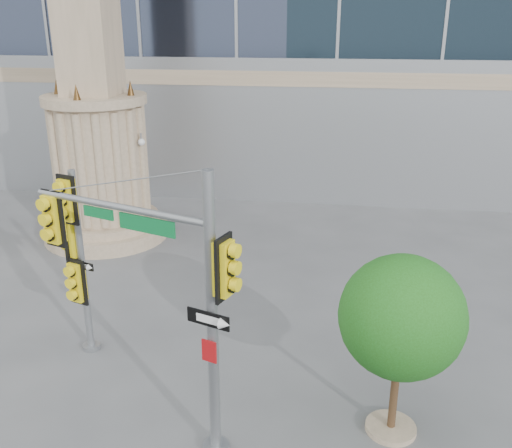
# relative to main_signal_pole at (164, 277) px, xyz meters

# --- Properties ---
(ground) EXTENTS (120.00, 120.00, 0.00)m
(ground) POSITION_rel_main_signal_pole_xyz_m (0.69, 0.81, -3.34)
(ground) COLOR #545456
(ground) RESTS_ON ground
(monument) EXTENTS (4.40, 4.40, 16.60)m
(monument) POSITION_rel_main_signal_pole_xyz_m (-5.31, 9.81, 2.18)
(monument) COLOR gray
(monument) RESTS_ON ground
(main_signal_pole) EXTENTS (4.01, 1.74, 5.39)m
(main_signal_pole) POSITION_rel_main_signal_pole_xyz_m (0.00, 0.00, 0.00)
(main_signal_pole) COLOR slate
(main_signal_pole) RESTS_ON ground
(secondary_signal_pole) EXTENTS (0.77, 0.72, 4.48)m
(secondary_signal_pole) POSITION_rel_main_signal_pole_xyz_m (-2.88, 2.52, -0.71)
(secondary_signal_pole) COLOR slate
(secondary_signal_pole) RESTS_ON ground
(street_tree) EXTENTS (2.35, 2.30, 3.67)m
(street_tree) POSITION_rel_main_signal_pole_xyz_m (4.23, 0.69, -0.92)
(street_tree) COLOR gray
(street_tree) RESTS_ON ground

